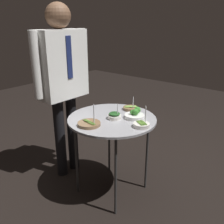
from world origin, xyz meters
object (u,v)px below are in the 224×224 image
bowl_spinach_mid_right (115,116)px  bowl_asparagus_front_right (142,125)px  serving_cart (112,123)px  bowl_asparagus_near_rim (131,108)px  bowl_broccoli_front_center (135,115)px  waiter_figure (62,73)px  bowl_asparagus_mid_left (89,124)px

bowl_spinach_mid_right → bowl_asparagus_front_right: bearing=-89.8°
serving_cart → bowl_asparagus_near_rim: 0.26m
bowl_spinach_mid_right → bowl_broccoli_front_center: bowl_spinach_mid_right is taller
bowl_broccoli_front_center → waiter_figure: waiter_figure is taller
serving_cart → bowl_broccoli_front_center: 0.20m
bowl_spinach_mid_right → bowl_asparagus_near_rim: bearing=5.4°
bowl_asparagus_front_right → serving_cart: bearing=90.4°
bowl_spinach_mid_right → bowl_broccoli_front_center: (0.12, -0.12, 0.00)m
bowl_asparagus_near_rim → bowl_spinach_mid_right: bearing=-174.6°
serving_cart → bowl_asparagus_front_right: 0.29m
serving_cart → bowl_asparagus_front_right: bearing=-89.6°
serving_cart → bowl_spinach_mid_right: 0.07m
bowl_spinach_mid_right → waiter_figure: 0.63m
bowl_asparagus_near_rim → bowl_broccoli_front_center: (-0.13, -0.14, 0.01)m
bowl_asparagus_front_right → bowl_spinach_mid_right: (-0.00, 0.26, 0.01)m
serving_cart → waiter_figure: 0.64m
bowl_asparagus_near_rim → waiter_figure: 0.68m
bowl_asparagus_mid_left → bowl_spinach_mid_right: bearing=-14.6°
bowl_asparagus_near_rim → bowl_asparagus_mid_left: bearing=175.8°
serving_cart → bowl_broccoli_front_center: bearing=-49.9°
bowl_asparagus_front_right → bowl_spinach_mid_right: size_ratio=1.19×
bowl_asparagus_mid_left → waiter_figure: 0.61m
serving_cart → bowl_broccoli_front_center: bowl_broccoli_front_center is taller
bowl_asparagus_front_right → bowl_spinach_mid_right: bearing=90.2°
bowl_broccoli_front_center → waiter_figure: bearing=103.9°
bowl_spinach_mid_right → bowl_asparagus_mid_left: bearing=165.4°
bowl_spinach_mid_right → serving_cart: bearing=92.3°
serving_cart → bowl_asparagus_front_right: bowl_asparagus_front_right is taller
bowl_asparagus_front_right → bowl_asparagus_near_rim: bowl_asparagus_front_right is taller
serving_cart → bowl_asparagus_mid_left: size_ratio=4.06×
bowl_asparagus_mid_left → bowl_broccoli_front_center: 0.39m
bowl_spinach_mid_right → bowl_asparagus_mid_left: bowl_asparagus_mid_left is taller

